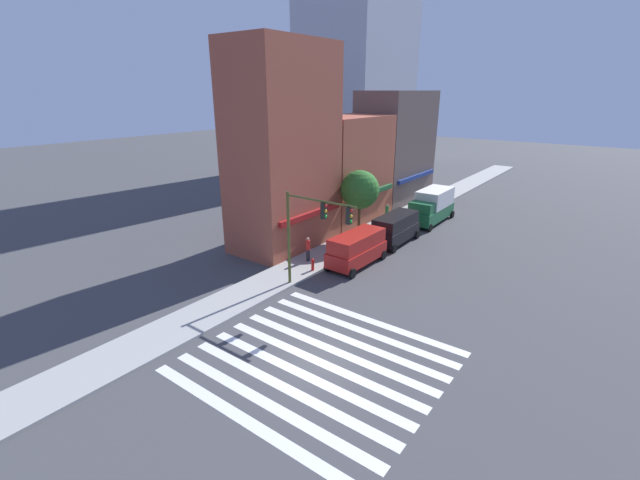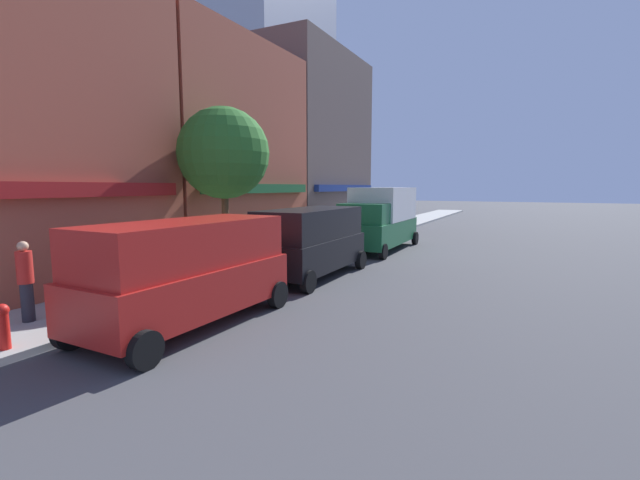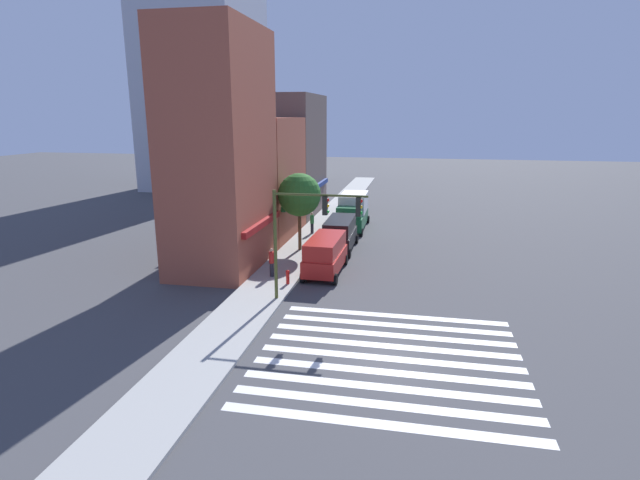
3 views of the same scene
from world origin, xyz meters
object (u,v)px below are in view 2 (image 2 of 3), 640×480
object	(u,v)px
street_tree	(224,154)
pedestrian_green_top	(296,231)
box_truck_green	(380,217)
fire_hydrant	(3,324)
van_black	(311,240)
pedestrian_red_jacket	(26,280)
van_red	(188,269)

from	to	relation	value
street_tree	pedestrian_green_top	bearing A→B (deg)	2.22
box_truck_green	fire_hydrant	distance (m)	16.06
van_black	pedestrian_red_jacket	distance (m)	8.13
fire_hydrant	van_black	bearing A→B (deg)	-11.07
van_black	pedestrian_red_jacket	size ratio (longest dim) A/B	2.84
pedestrian_green_top	pedestrian_red_jacket	size ratio (longest dim) A/B	1.00
pedestrian_green_top	van_black	bearing A→B (deg)	-112.99
pedestrian_green_top	pedestrian_red_jacket	distance (m)	11.70
box_truck_green	street_tree	world-z (taller)	street_tree
van_black	pedestrian_red_jacket	bearing A→B (deg)	157.48
fire_hydrant	box_truck_green	bearing A→B (deg)	-6.09
street_tree	van_red	bearing A→B (deg)	-149.59
pedestrian_green_top	fire_hydrant	distance (m)	12.92
pedestrian_green_top	street_tree	world-z (taller)	street_tree
van_black	pedestrian_green_top	bearing A→B (deg)	35.13
van_red	box_truck_green	size ratio (longest dim) A/B	0.81
box_truck_green	pedestrian_green_top	bearing A→B (deg)	134.98
van_red	pedestrian_red_jacket	xyz separation A→B (m)	(-1.71, 3.01, -0.21)
fire_hydrant	street_tree	size ratio (longest dim) A/B	0.15
box_truck_green	fire_hydrant	size ratio (longest dim) A/B	7.40
van_black	box_truck_green	xyz separation A→B (m)	(7.25, 0.00, 0.30)
van_black	fire_hydrant	world-z (taller)	van_black
fire_hydrant	street_tree	xyz separation A→B (m)	(7.63, 1.10, 3.58)
van_red	pedestrian_green_top	distance (m)	10.43
pedestrian_green_top	fire_hydrant	size ratio (longest dim) A/B	2.10
van_black	pedestrian_green_top	distance (m)	5.13
van_black	box_truck_green	distance (m)	7.26
van_black	street_tree	size ratio (longest dim) A/B	0.90
box_truck_green	street_tree	xyz separation A→B (m)	(-8.31, 2.80, 2.61)
pedestrian_red_jacket	van_red	bearing A→B (deg)	-26.68
pedestrian_green_top	fire_hydrant	xyz separation A→B (m)	(-12.84, -1.30, -0.46)
box_truck_green	van_black	bearing A→B (deg)	179.09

